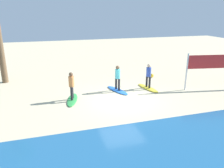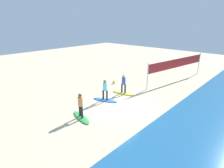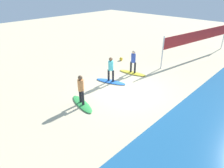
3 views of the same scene
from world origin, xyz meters
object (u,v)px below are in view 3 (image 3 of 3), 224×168
(surfer_yellow, at_px, (133,60))
(surfer_green, at_px, (81,88))
(surfboard_yellow, at_px, (133,73))
(surfboard_blue, at_px, (111,82))
(volleyball_net, at_px, (198,37))
(beach_ball, at_px, (121,59))
(surfboard_green, at_px, (82,104))
(surfer_blue, at_px, (111,68))

(surfer_yellow, height_order, surfer_green, same)
(surfboard_yellow, relative_size, surfboard_blue, 1.00)
(volleyball_net, bearing_deg, beach_ball, -38.82)
(surfboard_blue, xyz_separation_m, surfer_green, (3.09, 0.81, 0.99))
(surfboard_blue, height_order, beach_ball, beach_ball)
(volleyball_net, xyz_separation_m, beach_ball, (5.20, -4.18, -1.65))
(surfboard_green, bearing_deg, volleyball_net, 98.77)
(surfboard_blue, xyz_separation_m, volleyball_net, (-8.86, 1.87, 1.74))
(surfer_blue, bearing_deg, surfer_yellow, 176.22)
(surfer_blue, xyz_separation_m, volleyball_net, (-8.86, 1.87, 0.75))
(surfer_green, bearing_deg, surfboard_blue, -165.30)
(surfer_yellow, bearing_deg, surfboard_blue, -3.78)
(surfboard_green, xyz_separation_m, volleyball_net, (-11.95, 1.06, 1.74))
(surfboard_blue, height_order, surfboard_green, same)
(surfer_green, height_order, beach_ball, surfer_green)
(surfer_yellow, bearing_deg, surfer_blue, -3.78)
(surfboard_blue, bearing_deg, volleyball_net, 59.32)
(surfer_yellow, bearing_deg, beach_ball, -121.70)
(surfboard_blue, xyz_separation_m, surfboard_green, (3.09, 0.81, 0.00))
(surfboard_yellow, bearing_deg, volleyball_net, 63.97)
(surfer_yellow, bearing_deg, volleyball_net, 165.59)
(surfboard_green, bearing_deg, surfer_yellow, 111.09)
(surfer_blue, bearing_deg, beach_ball, -147.74)
(surfer_yellow, distance_m, surfboard_blue, 2.37)
(surfboard_blue, bearing_deg, surfboard_yellow, 67.44)
(surfboard_blue, bearing_deg, surfboard_green, -94.08)
(surfboard_yellow, xyz_separation_m, surfer_yellow, (-0.00, 0.00, 0.99))
(surfboard_yellow, xyz_separation_m, surfboard_green, (5.24, 0.67, 0.00))
(volleyball_net, height_order, beach_ball, volleyball_net)
(surfboard_green, bearing_deg, surfboard_blue, 118.52)
(surfer_blue, xyz_separation_m, surfer_green, (3.09, 0.81, 0.00))
(volleyball_net, relative_size, beach_ball, 31.31)
(surfer_green, bearing_deg, surfboard_green, 0.00)
(surfboard_green, height_order, volleyball_net, volleyball_net)
(surfboard_yellow, height_order, surfboard_blue, same)
(surfer_yellow, relative_size, surfer_green, 1.00)
(surfboard_blue, relative_size, surfer_green, 1.28)
(surfboard_green, height_order, beach_ball, beach_ball)
(surfer_yellow, distance_m, beach_ball, 3.02)
(surfboard_green, distance_m, surfer_green, 0.99)
(surfer_green, relative_size, volleyball_net, 0.18)
(surfboard_yellow, relative_size, surfer_green, 1.28)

